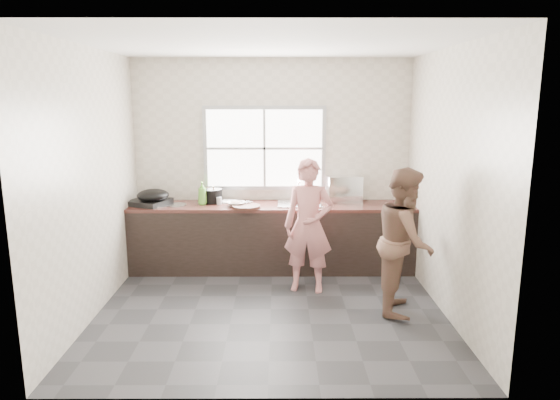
{
  "coord_description": "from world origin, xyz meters",
  "views": [
    {
      "loc": [
        0.08,
        -4.94,
        2.2
      ],
      "look_at": [
        0.1,
        0.65,
        1.05
      ],
      "focal_mm": 32.0,
      "sensor_mm": 36.0,
      "label": 1
    }
  ],
  "objects_px": {
    "bowl_crabs": "(309,202)",
    "bottle_brown_tall": "(214,195)",
    "black_pot": "(213,196)",
    "bottle_green": "(202,193)",
    "person_side": "(405,241)",
    "pot_lid_right": "(176,205)",
    "bowl_held": "(304,204)",
    "wok": "(153,195)",
    "glass_jar": "(219,201)",
    "cutting_board": "(246,207)",
    "dish_rack": "(343,188)",
    "pot_lid_left": "(159,206)",
    "bottle_brown_short": "(208,195)",
    "plate_food": "(229,201)",
    "woman": "(309,230)",
    "bowl_mince": "(236,204)",
    "burner": "(149,202)"
  },
  "relations": [
    {
      "from": "bowl_crabs",
      "to": "plate_food",
      "type": "relative_size",
      "value": 0.78
    },
    {
      "from": "cutting_board",
      "to": "bowl_held",
      "type": "relative_size",
      "value": 1.79
    },
    {
      "from": "bottle_brown_short",
      "to": "bowl_crabs",
      "type": "bearing_deg",
      "value": -10.41
    },
    {
      "from": "plate_food",
      "to": "pot_lid_right",
      "type": "bearing_deg",
      "value": -162.83
    },
    {
      "from": "bottle_brown_tall",
      "to": "bottle_green",
      "type": "bearing_deg",
      "value": -147.46
    },
    {
      "from": "cutting_board",
      "to": "bottle_brown_short",
      "type": "relative_size",
      "value": 2.15
    },
    {
      "from": "bowl_held",
      "to": "burner",
      "type": "distance_m",
      "value": 1.97
    },
    {
      "from": "bottle_brown_short",
      "to": "wok",
      "type": "relative_size",
      "value": 0.41
    },
    {
      "from": "bowl_crabs",
      "to": "pot_lid_right",
      "type": "bearing_deg",
      "value": -178.38
    },
    {
      "from": "cutting_board",
      "to": "wok",
      "type": "bearing_deg",
      "value": 173.23
    },
    {
      "from": "bottle_brown_short",
      "to": "wok",
      "type": "bearing_deg",
      "value": -155.23
    },
    {
      "from": "woman",
      "to": "bowl_held",
      "type": "xyz_separation_m",
      "value": [
        -0.03,
        0.6,
        0.17
      ]
    },
    {
      "from": "person_side",
      "to": "pot_lid_right",
      "type": "xyz_separation_m",
      "value": [
        -2.6,
        1.24,
        0.11
      ]
    },
    {
      "from": "bottle_green",
      "to": "pot_lid_left",
      "type": "relative_size",
      "value": 1.25
    },
    {
      "from": "bowl_crabs",
      "to": "dish_rack",
      "type": "relative_size",
      "value": 0.4
    },
    {
      "from": "black_pot",
      "to": "cutting_board",
      "type": "bearing_deg",
      "value": -35.19
    },
    {
      "from": "bottle_brown_short",
      "to": "dish_rack",
      "type": "distance_m",
      "value": 1.78
    },
    {
      "from": "dish_rack",
      "to": "pot_lid_left",
      "type": "relative_size",
      "value": 1.89
    },
    {
      "from": "woman",
      "to": "bowl_mince",
      "type": "distance_m",
      "value": 1.1
    },
    {
      "from": "bottle_green",
      "to": "pot_lid_left",
      "type": "xyz_separation_m",
      "value": [
        -0.54,
        -0.1,
        -0.14
      ]
    },
    {
      "from": "dish_rack",
      "to": "bottle_green",
      "type": "bearing_deg",
      "value": 178.32
    },
    {
      "from": "woman",
      "to": "plate_food",
      "type": "distance_m",
      "value": 1.33
    },
    {
      "from": "plate_food",
      "to": "wok",
      "type": "height_order",
      "value": "wok"
    },
    {
      "from": "black_pot",
      "to": "bottle_brown_short",
      "type": "bearing_deg",
      "value": 122.15
    },
    {
      "from": "bottle_brown_short",
      "to": "pot_lid_left",
      "type": "distance_m",
      "value": 0.67
    },
    {
      "from": "black_pot",
      "to": "bowl_mince",
      "type": "bearing_deg",
      "value": -33.37
    },
    {
      "from": "plate_food",
      "to": "bottle_brown_short",
      "type": "bearing_deg",
      "value": 163.3
    },
    {
      "from": "glass_jar",
      "to": "cutting_board",
      "type": "bearing_deg",
      "value": -31.81
    },
    {
      "from": "bowl_mince",
      "to": "pot_lid_left",
      "type": "xyz_separation_m",
      "value": [
        -0.97,
        0.0,
        -0.02
      ]
    },
    {
      "from": "plate_food",
      "to": "wok",
      "type": "xyz_separation_m",
      "value": [
        -0.94,
        -0.21,
        0.13
      ]
    },
    {
      "from": "black_pot",
      "to": "bottle_green",
      "type": "relative_size",
      "value": 0.84
    },
    {
      "from": "bowl_crabs",
      "to": "black_pot",
      "type": "height_order",
      "value": "black_pot"
    },
    {
      "from": "pot_lid_left",
      "to": "person_side",
      "type": "bearing_deg",
      "value": -23.1
    },
    {
      "from": "pot_lid_right",
      "to": "bottle_brown_tall",
      "type": "bearing_deg",
      "value": 17.0
    },
    {
      "from": "pot_lid_left",
      "to": "glass_jar",
      "type": "bearing_deg",
      "value": 8.44
    },
    {
      "from": "bowl_held",
      "to": "dish_rack",
      "type": "relative_size",
      "value": 0.44
    },
    {
      "from": "pot_lid_right",
      "to": "bottle_brown_short",
      "type": "bearing_deg",
      "value": 38.28
    },
    {
      "from": "cutting_board",
      "to": "dish_rack",
      "type": "height_order",
      "value": "dish_rack"
    },
    {
      "from": "bottle_green",
      "to": "wok",
      "type": "bearing_deg",
      "value": -173.73
    },
    {
      "from": "bowl_crabs",
      "to": "bottle_brown_tall",
      "type": "xyz_separation_m",
      "value": [
        -1.22,
        0.09,
        0.08
      ]
    },
    {
      "from": "bowl_crabs",
      "to": "dish_rack",
      "type": "bearing_deg",
      "value": 27.39
    },
    {
      "from": "plate_food",
      "to": "pot_lid_left",
      "type": "xyz_separation_m",
      "value": [
        -0.87,
        -0.24,
        -0.0
      ]
    },
    {
      "from": "cutting_board",
      "to": "pot_lid_left",
      "type": "distance_m",
      "value": 1.11
    },
    {
      "from": "wok",
      "to": "pot_lid_left",
      "type": "bearing_deg",
      "value": -22.5
    },
    {
      "from": "bowl_held",
      "to": "wok",
      "type": "height_order",
      "value": "wok"
    },
    {
      "from": "person_side",
      "to": "bottle_brown_tall",
      "type": "relative_size",
      "value": 7.31
    },
    {
      "from": "person_side",
      "to": "glass_jar",
      "type": "bearing_deg",
      "value": 71.13
    },
    {
      "from": "plate_food",
      "to": "burner",
      "type": "distance_m",
      "value": 1.02
    },
    {
      "from": "dish_rack",
      "to": "pot_lid_left",
      "type": "bearing_deg",
      "value": 178.98
    },
    {
      "from": "bowl_held",
      "to": "pot_lid_left",
      "type": "bearing_deg",
      "value": 178.78
    }
  ]
}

